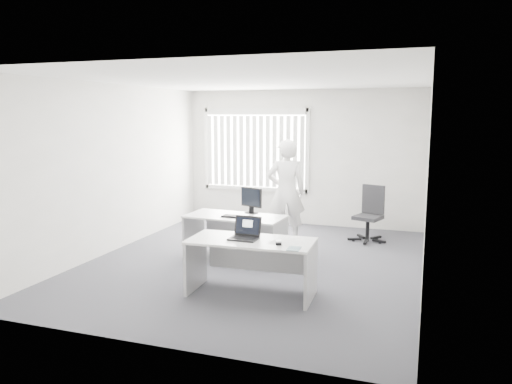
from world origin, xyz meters
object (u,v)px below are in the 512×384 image
(office_chair, at_px, (369,224))
(person, at_px, (286,192))
(desk_far, at_px, (235,228))
(desk_near, at_px, (251,255))
(laptop, at_px, (243,229))
(monitor, at_px, (251,200))

(office_chair, bearing_deg, person, -135.90)
(desk_far, bearing_deg, desk_near, -57.62)
(desk_near, bearing_deg, office_chair, 69.39)
(desk_far, height_order, laptop, laptop)
(monitor, bearing_deg, desk_near, -48.36)
(desk_near, xyz_separation_m, laptop, (-0.09, -0.03, 0.34))
(person, distance_m, laptop, 2.68)
(desk_far, relative_size, office_chair, 1.57)
(office_chair, height_order, person, person)
(desk_near, xyz_separation_m, person, (-0.28, 2.64, 0.41))
(desk_far, relative_size, monitor, 3.80)
(office_chair, distance_m, monitor, 2.42)
(office_chair, relative_size, person, 0.54)
(desk_near, xyz_separation_m, office_chair, (1.11, 3.30, -0.20))
(desk_far, distance_m, laptop, 1.64)
(office_chair, distance_m, laptop, 3.58)
(desk_far, bearing_deg, monitor, 60.35)
(laptop, bearing_deg, desk_far, 116.67)
(office_chair, bearing_deg, desk_near, -89.80)
(desk_near, distance_m, desk_far, 1.62)
(person, bearing_deg, laptop, 72.94)
(office_chair, bearing_deg, desk_far, -116.29)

